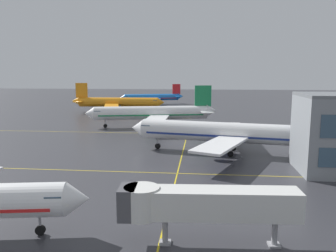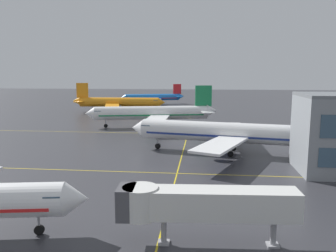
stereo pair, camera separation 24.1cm
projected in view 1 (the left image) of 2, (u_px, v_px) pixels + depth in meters
airliner_second_row at (225, 133)px, 67.83m from camera, size 39.44×33.54×12.31m
airliner_third_row at (153, 113)px, 100.48m from camera, size 39.01×33.12×12.19m
airliner_far_left_stand at (117, 102)px, 137.48m from camera, size 37.81×32.62×11.76m
airliner_far_right_stand at (153, 97)px, 171.97m from camera, size 31.71×27.07×10.05m
taxiway_markings at (177, 173)px, 54.86m from camera, size 146.21×117.01×0.01m
jet_bridge at (195, 203)px, 31.69m from camera, size 16.88×3.92×5.58m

